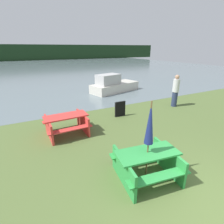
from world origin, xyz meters
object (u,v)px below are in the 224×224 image
object	(u,v)px
picnic_table_green	(147,162)
signboard	(120,109)
umbrella_navy	(150,124)
boat	(113,85)
picnic_table_red	(66,123)
person	(175,91)

from	to	relation	value
picnic_table_green	signboard	world-z (taller)	picnic_table_green
umbrella_navy	boat	world-z (taller)	umbrella_navy
picnic_table_red	umbrella_navy	distance (m)	3.77
picnic_table_red	umbrella_navy	world-z (taller)	umbrella_navy
umbrella_navy	person	xyz separation A→B (m)	(5.14, 4.00, -0.62)
picnic_table_green	person	bearing A→B (deg)	37.91
picnic_table_red	umbrella_navy	size ratio (longest dim) A/B	0.78
picnic_table_green	person	world-z (taller)	person
picnic_table_green	picnic_table_red	world-z (taller)	picnic_table_red
picnic_table_green	boat	bearing A→B (deg)	67.20
picnic_table_green	umbrella_navy	world-z (taller)	umbrella_navy
picnic_table_green	picnic_table_red	bearing A→B (deg)	109.73
boat	person	distance (m)	5.01
boat	signboard	world-z (taller)	boat
umbrella_navy	signboard	world-z (taller)	umbrella_navy
person	signboard	world-z (taller)	person
picnic_table_red	person	size ratio (longest dim) A/B	0.91
picnic_table_green	umbrella_navy	xyz separation A→B (m)	(0.00, -0.00, 1.07)
umbrella_navy	person	bearing A→B (deg)	37.91
umbrella_navy	boat	distance (m)	9.58
umbrella_navy	boat	size ratio (longest dim) A/B	0.51
umbrella_navy	picnic_table_green	bearing A→B (deg)	146.31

